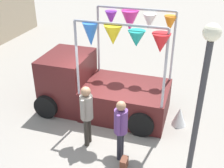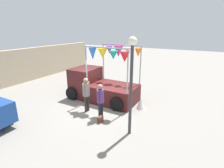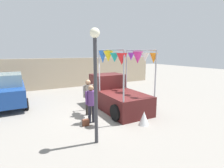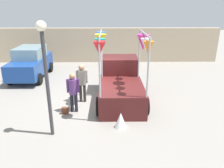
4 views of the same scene
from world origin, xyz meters
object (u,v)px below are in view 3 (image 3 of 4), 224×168
(person_customer, at_px, (91,100))
(handbag, at_px, (86,123))
(vendor_truck, at_px, (115,92))
(person_vendor, at_px, (88,94))
(parked_car, at_px, (8,90))
(folded_kite_bundle_white, at_px, (144,118))
(street_lamp, at_px, (95,70))

(person_customer, distance_m, handbag, 0.97)
(vendor_truck, xyz_separation_m, person_vendor, (-1.76, -0.38, 0.18))
(handbag, bearing_deg, parked_car, 121.17)
(folded_kite_bundle_white, bearing_deg, person_vendor, 125.29)
(vendor_truck, height_order, parked_car, vendor_truck)
(parked_car, bearing_deg, folded_kite_bundle_white, -49.05)
(vendor_truck, relative_size, person_vendor, 2.30)
(vendor_truck, bearing_deg, street_lamp, -129.09)
(folded_kite_bundle_white, bearing_deg, vendor_truck, 87.50)
(folded_kite_bundle_white, bearing_deg, parked_car, 130.95)
(parked_car, distance_m, street_lamp, 7.12)
(person_vendor, bearing_deg, vendor_truck, 12.32)
(vendor_truck, xyz_separation_m, person_customer, (-2.01, -1.39, 0.11))
(vendor_truck, height_order, person_vendor, vendor_truck)
(handbag, relative_size, street_lamp, 0.07)
(person_vendor, bearing_deg, folded_kite_bundle_white, -54.71)
(vendor_truck, height_order, handbag, vendor_truck)
(parked_car, relative_size, folded_kite_bundle_white, 6.67)
(parked_car, height_order, person_vendor, parked_car)
(vendor_truck, distance_m, person_vendor, 1.81)
(handbag, height_order, folded_kite_bundle_white, folded_kite_bundle_white)
(vendor_truck, relative_size, handbag, 14.66)
(person_customer, height_order, person_vendor, person_vendor)
(parked_car, height_order, street_lamp, street_lamp)
(person_customer, distance_m, street_lamp, 2.34)
(vendor_truck, relative_size, person_customer, 2.43)
(street_lamp, bearing_deg, handbag, 83.77)
(parked_car, height_order, folded_kite_bundle_white, parked_car)
(vendor_truck, bearing_deg, folded_kite_bundle_white, -92.50)
(parked_car, xyz_separation_m, person_vendor, (3.54, -3.65, 0.14))
(person_customer, relative_size, person_vendor, 0.95)
(person_customer, relative_size, folded_kite_bundle_white, 2.82)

